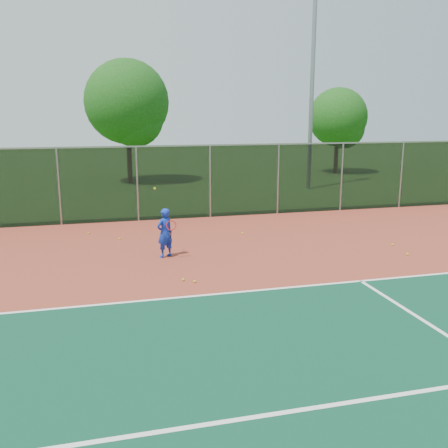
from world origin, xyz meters
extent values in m
plane|color=#245117|center=(0.00, 0.00, 0.00)|extent=(120.00, 120.00, 0.00)
cube|color=#9C3B27|center=(0.00, 2.00, 0.01)|extent=(30.00, 20.00, 0.02)
cube|color=white|center=(2.00, 3.00, 0.03)|extent=(22.00, 0.10, 0.00)
cube|color=black|center=(0.00, 12.00, 1.52)|extent=(30.00, 0.04, 3.00)
cube|color=gray|center=(0.00, 12.00, 3.02)|extent=(30.00, 0.06, 0.06)
imported|color=#122FB0|center=(-2.65, 6.53, 0.77)|extent=(0.66, 0.59, 1.51)
cylinder|color=black|center=(-2.50, 6.28, 0.77)|extent=(0.03, 0.15, 0.27)
torus|color=#A51414|center=(-2.50, 6.18, 1.07)|extent=(0.30, 0.13, 0.29)
sphere|color=#CBC917|center=(-2.90, 6.63, 2.13)|extent=(0.07, 0.07, 0.07)
sphere|color=#CBC917|center=(0.46, 8.71, 0.06)|extent=(0.07, 0.07, 0.07)
sphere|color=#CBC917|center=(4.84, 5.98, 0.06)|extent=(0.07, 0.07, 0.07)
sphere|color=#CBC917|center=(-2.24, 3.97, 0.06)|extent=(0.07, 0.07, 0.07)
sphere|color=#CBC917|center=(-3.90, 9.01, 0.06)|extent=(0.07, 0.07, 0.07)
sphere|color=#CBC917|center=(-2.50, 4.19, 0.06)|extent=(0.07, 0.07, 0.07)
sphere|color=#CBC917|center=(-4.95, 10.14, 0.06)|extent=(0.07, 0.07, 0.07)
sphere|color=#CBC917|center=(4.64, 4.85, 0.06)|extent=(0.07, 0.07, 0.07)
cylinder|color=gray|center=(7.29, 18.45, 5.95)|extent=(0.24, 0.24, 11.90)
cylinder|color=#3A2515|center=(-2.55, 23.48, 1.44)|extent=(0.30, 0.30, 2.88)
sphere|color=#154512|center=(-2.55, 23.48, 4.95)|extent=(5.11, 5.11, 5.11)
sphere|color=#154512|center=(-2.15, 23.18, 4.00)|extent=(3.52, 3.52, 3.52)
cylinder|color=#3A2515|center=(12.24, 24.92, 1.16)|extent=(0.30, 0.30, 2.32)
sphere|color=#154512|center=(12.24, 24.92, 4.00)|extent=(4.13, 4.13, 4.13)
sphere|color=#154512|center=(12.64, 24.62, 3.23)|extent=(2.84, 2.84, 2.84)
camera|label=1|loc=(-4.53, -8.11, 4.34)|focal=40.00mm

